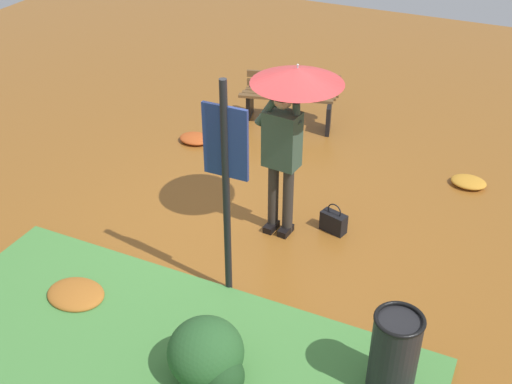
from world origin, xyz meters
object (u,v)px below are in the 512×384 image
at_px(handbag, 333,222).
at_px(trash_bin, 394,355).
at_px(park_bench, 290,98).
at_px(person_with_umbrella, 290,109).
at_px(info_sign_post, 226,167).

height_order(handbag, trash_bin, trash_bin).
relative_size(park_bench, trash_bin, 1.72).
height_order(person_with_umbrella, handbag, person_with_umbrella).
bearing_deg(trash_bin, person_with_umbrella, 133.80).
distance_m(info_sign_post, trash_bin, 2.17).
distance_m(person_with_umbrella, park_bench, 3.04).
bearing_deg(handbag, park_bench, 122.92).
xyz_separation_m(info_sign_post, park_bench, (-0.91, 3.78, -1.04)).
xyz_separation_m(info_sign_post, handbag, (0.63, 1.40, -1.32)).
height_order(person_with_umbrella, trash_bin, person_with_umbrella).
bearing_deg(info_sign_post, park_bench, 103.59).
distance_m(park_bench, trash_bin, 5.15).
relative_size(info_sign_post, trash_bin, 2.76).
bearing_deg(info_sign_post, trash_bin, -17.60).
bearing_deg(handbag, info_sign_post, -114.04).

